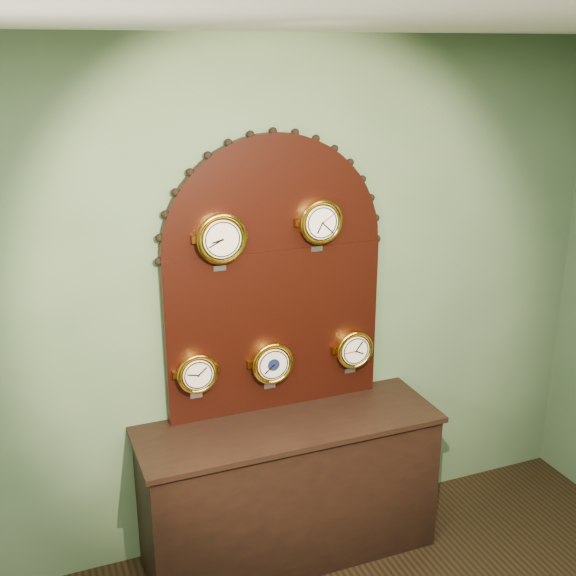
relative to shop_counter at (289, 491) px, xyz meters
name	(u,v)px	position (x,y,z in m)	size (l,w,h in m)	color
wall_back	(271,306)	(0.00, 0.27, 1.00)	(4.00, 4.00, 0.00)	#506A48
shop_counter	(289,491)	(0.00, 0.00, 0.00)	(1.60, 0.50, 0.80)	black
display_board	(274,268)	(0.00, 0.22, 1.23)	(1.26, 0.06, 1.53)	black
roman_clock	(221,238)	(-0.30, 0.15, 1.44)	(0.26, 0.08, 0.31)	gold
arabic_clock	(320,222)	(0.23, 0.15, 1.47)	(0.24, 0.08, 0.29)	gold
hygrometer	(197,373)	(-0.45, 0.15, 0.73)	(0.22, 0.08, 0.27)	gold
barometer	(272,363)	(-0.04, 0.15, 0.72)	(0.24, 0.08, 0.29)	gold
tide_clock	(353,349)	(0.45, 0.15, 0.72)	(0.22, 0.08, 0.27)	gold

